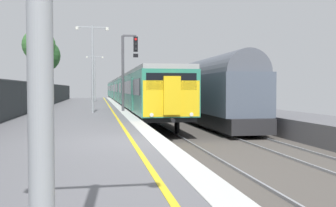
# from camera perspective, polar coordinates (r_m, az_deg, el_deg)

# --- Properties ---
(ground) EXTENTS (17.40, 110.00, 1.21)m
(ground) POSITION_cam_1_polar(r_m,az_deg,el_deg) (11.99, 9.38, -7.94)
(ground) COLOR slate
(commuter_train_at_platform) EXTENTS (2.83, 63.84, 3.81)m
(commuter_train_at_platform) POSITION_cam_1_polar(r_m,az_deg,el_deg) (49.94, -6.19, 1.89)
(commuter_train_at_platform) COLOR #2D846B
(commuter_train_at_platform) RESTS_ON ground
(freight_train_adjacent_track) EXTENTS (2.60, 40.82, 4.44)m
(freight_train_adjacent_track) POSITION_cam_1_polar(r_m,az_deg,el_deg) (39.03, 0.85, 2.06)
(freight_train_adjacent_track) COLOR #232326
(freight_train_adjacent_track) RESTS_ON ground
(signal_gantry) EXTENTS (1.10, 0.24, 5.05)m
(signal_gantry) POSITION_cam_1_polar(r_m,az_deg,el_deg) (26.49, -5.93, 5.75)
(signal_gantry) COLOR #47474C
(signal_gantry) RESTS_ON ground
(platform_lamp_mid) EXTENTS (2.00, 0.20, 5.33)m
(platform_lamp_mid) POSITION_cam_1_polar(r_m,az_deg,el_deg) (24.71, -10.83, 6.01)
(platform_lamp_mid) COLOR #93999E
(platform_lamp_mid) RESTS_ON ground
(platform_lamp_far) EXTENTS (2.00, 0.20, 5.33)m
(platform_lamp_far) POSITION_cam_1_polar(r_m,az_deg,el_deg) (47.10, -10.48, 4.16)
(platform_lamp_far) COLOR #93999E
(platform_lamp_far) RESTS_ON ground
(background_tree_left) EXTENTS (3.36, 3.36, 7.63)m
(background_tree_left) POSITION_cam_1_polar(r_m,az_deg,el_deg) (43.11, -17.99, 7.82)
(background_tree_left) COLOR #473323
(background_tree_left) RESTS_ON ground
(background_tree_centre) EXTENTS (3.83, 3.83, 7.27)m
(background_tree_centre) POSITION_cam_1_polar(r_m,az_deg,el_deg) (48.70, -17.53, 6.47)
(background_tree_centre) COLOR #473323
(background_tree_centre) RESTS_ON ground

